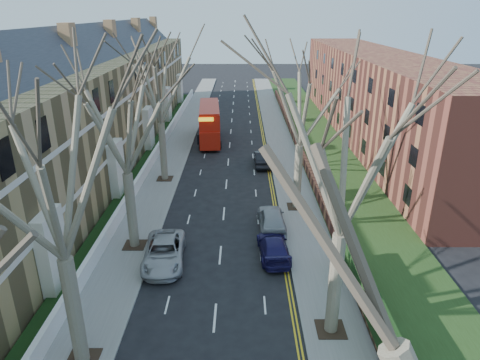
{
  "coord_description": "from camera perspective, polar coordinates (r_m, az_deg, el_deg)",
  "views": [
    {
      "loc": [
        1.33,
        -8.65,
        14.59
      ],
      "look_at": [
        1.25,
        20.61,
        2.94
      ],
      "focal_mm": 32.0,
      "sensor_mm": 36.0,
      "label": 1
    }
  ],
  "objects": [
    {
      "name": "pavement_left",
      "position": [
        50.35,
        -8.25,
        4.7
      ],
      "size": [
        3.0,
        102.0,
        0.12
      ],
      "primitive_type": "cube",
      "color": "slate",
      "rests_on": "ground"
    },
    {
      "name": "pavement_right",
      "position": [
        50.04,
        5.52,
        4.72
      ],
      "size": [
        3.0,
        102.0,
        0.12
      ],
      "primitive_type": "cube",
      "color": "slate",
      "rests_on": "ground"
    },
    {
      "name": "terrace_left",
      "position": [
        43.34,
        -20.28,
        8.31
      ],
      "size": [
        9.7,
        78.0,
        13.6
      ],
      "color": "#957E4B",
      "rests_on": "ground"
    },
    {
      "name": "flats_right",
      "position": [
        54.96,
        17.54,
        10.65
      ],
      "size": [
        13.97,
        54.0,
        10.0
      ],
      "color": "brown",
      "rests_on": "ground"
    },
    {
      "name": "front_wall_left",
      "position": [
        42.99,
        -11.92,
        2.26
      ],
      "size": [
        0.3,
        78.0,
        1.0
      ],
      "color": "white",
      "rests_on": "ground"
    },
    {
      "name": "grass_verge_right",
      "position": [
        50.63,
        10.62,
        4.75
      ],
      "size": [
        6.0,
        102.0,
        0.06
      ],
      "color": "#203613",
      "rests_on": "ground"
    },
    {
      "name": "tree_left_mid",
      "position": [
        17.01,
        -24.29,
        2.53
      ],
      "size": [
        10.5,
        10.5,
        14.71
      ],
      "color": "#695C4B",
      "rests_on": "ground"
    },
    {
      "name": "tree_left_far",
      "position": [
        26.19,
        -15.62,
        9.13
      ],
      "size": [
        10.15,
        10.15,
        14.22
      ],
      "color": "#695C4B",
      "rests_on": "ground"
    },
    {
      "name": "tree_left_dist",
      "position": [
        37.66,
        -10.92,
        13.65
      ],
      "size": [
        10.5,
        10.5,
        14.71
      ],
      "color": "#695C4B",
      "rests_on": "ground"
    },
    {
      "name": "tree_right_mid",
      "position": [
        17.94,
        14.3,
        4.73
      ],
      "size": [
        10.5,
        10.5,
        14.71
      ],
      "color": "#695C4B",
      "rests_on": "ground"
    },
    {
      "name": "tree_right_far",
      "position": [
        31.42,
        8.32,
        11.68
      ],
      "size": [
        10.15,
        10.15,
        14.22
      ],
      "color": "#695C4B",
      "rests_on": "ground"
    },
    {
      "name": "double_decker_bus",
      "position": [
        51.07,
        -4.07,
        7.43
      ],
      "size": [
        3.07,
        10.05,
        4.19
      ],
      "rotation": [
        0.0,
        0.0,
        3.21
      ],
      "color": "#B31A0C",
      "rests_on": "ground"
    },
    {
      "name": "car_left_far",
      "position": [
        27.07,
        -10.09,
        -9.48
      ],
      "size": [
        2.78,
        5.4,
        1.46
      ],
      "primitive_type": "imported",
      "rotation": [
        0.0,
        0.0,
        0.07
      ],
      "color": "#A3A4A8",
      "rests_on": "ground"
    },
    {
      "name": "car_right_near",
      "position": [
        27.43,
        4.5,
        -8.89
      ],
      "size": [
        2.1,
        4.62,
        1.31
      ],
      "primitive_type": "imported",
      "rotation": [
        0.0,
        0.0,
        3.2
      ],
      "color": "#1B154C",
      "rests_on": "ground"
    },
    {
      "name": "car_right_mid",
      "position": [
        30.6,
        4.26,
        -5.17
      ],
      "size": [
        2.0,
        4.68,
        1.57
      ],
      "primitive_type": "imported",
      "rotation": [
        0.0,
        0.0,
        3.17
      ],
      "color": "gray",
      "rests_on": "ground"
    },
    {
      "name": "car_right_far",
      "position": [
        43.05,
        3.04,
        2.91
      ],
      "size": [
        1.65,
        4.53,
        1.48
      ],
      "primitive_type": "imported",
      "rotation": [
        0.0,
        0.0,
        3.16
      ],
      "color": "black",
      "rests_on": "ground"
    }
  ]
}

